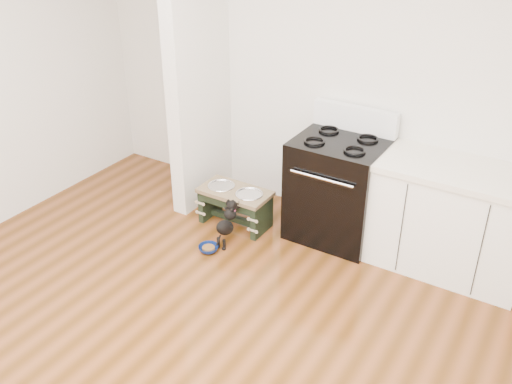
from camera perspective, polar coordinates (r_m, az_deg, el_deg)
name	(u,v)px	position (r m, az deg, el deg)	size (l,w,h in m)	color
ground	(159,376)	(3.96, -9.65, -17.65)	(5.00, 5.00, 0.00)	#4E2B0E
room_shell	(134,150)	(3.01, -12.15, 4.16)	(5.00, 5.00, 5.00)	silver
partition_wall	(198,66)	(5.32, -5.82, 12.39)	(0.15, 0.80, 2.70)	silver
oven_range	(338,187)	(5.03, 8.17, 0.47)	(0.76, 0.69, 1.14)	black
cabinet_run	(451,220)	(4.82, 18.89, -2.64)	(1.24, 0.64, 0.91)	white
dog_feeder	(235,200)	(5.23, -2.12, -0.84)	(0.65, 0.35, 0.37)	black
puppy	(227,222)	(4.98, -2.92, -3.02)	(0.11, 0.34, 0.40)	black
floor_bowl	(208,249)	(4.99, -4.77, -5.66)	(0.20, 0.20, 0.05)	#0C1C54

